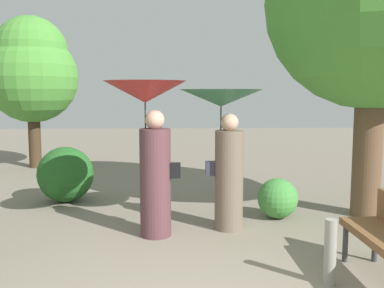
# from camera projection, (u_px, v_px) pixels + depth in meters

# --- Properties ---
(person_left) EXTENTS (1.07, 1.07, 2.06)m
(person_left) POSITION_uv_depth(u_px,v_px,m) (150.00, 131.00, 5.69)
(person_left) COLOR #563338
(person_left) RESTS_ON ground
(person_right) EXTENTS (1.13, 1.13, 1.95)m
(person_right) POSITION_uv_depth(u_px,v_px,m) (225.00, 133.00, 5.99)
(person_right) COLOR #6B5B4C
(person_right) RESTS_ON ground
(tree_near_left) EXTENTS (2.27, 2.27, 3.80)m
(tree_near_left) POSITION_uv_depth(u_px,v_px,m) (32.00, 70.00, 10.92)
(tree_near_left) COLOR #42301E
(tree_near_left) RESTS_ON ground
(bush_path_left) EXTENTS (0.61, 0.61, 0.61)m
(bush_path_left) POSITION_uv_depth(u_px,v_px,m) (278.00, 198.00, 6.63)
(bush_path_left) COLOR #428C3D
(bush_path_left) RESTS_ON ground
(bush_path_right) EXTENTS (0.97, 0.97, 0.97)m
(bush_path_right) POSITION_uv_depth(u_px,v_px,m) (66.00, 174.00, 7.62)
(bush_path_right) COLOR #235B23
(bush_path_right) RESTS_ON ground
(path_marker_post) EXTENTS (0.12, 0.12, 0.67)m
(path_marker_post) POSITION_uv_depth(u_px,v_px,m) (330.00, 252.00, 4.30)
(path_marker_post) COLOR gray
(path_marker_post) RESTS_ON ground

